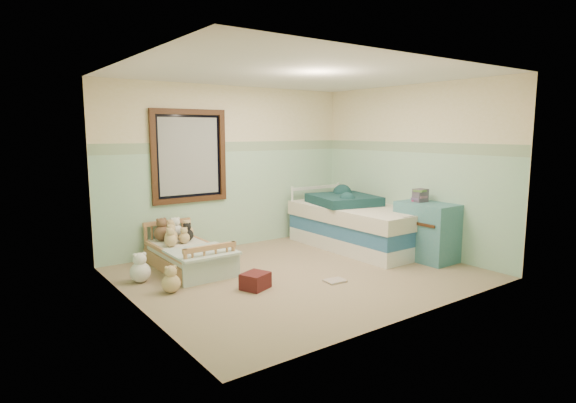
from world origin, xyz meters
TOP-DOWN VIEW (x-y plane):
  - floor at (0.00, 0.00)m, footprint 4.20×3.60m
  - ceiling at (0.00, 0.00)m, footprint 4.20×3.60m
  - wall_back at (0.00, 1.80)m, footprint 4.20×0.04m
  - wall_front at (0.00, -1.80)m, footprint 4.20×0.04m
  - wall_left at (-2.10, 0.00)m, footprint 0.04×3.60m
  - wall_right at (2.10, 0.00)m, footprint 0.04×3.60m
  - wainscot_mint at (0.00, 1.79)m, footprint 4.20×0.01m
  - border_strip at (0.00, 1.79)m, footprint 4.20×0.01m
  - window_frame at (-0.70, 1.76)m, footprint 1.16×0.06m
  - window_blinds at (-0.70, 1.77)m, footprint 0.92×0.01m
  - toddler_bed_frame at (-1.09, 1.05)m, footprint 0.70×1.40m
  - toddler_mattress at (-1.09, 1.05)m, footprint 0.64×1.34m
  - patchwork_quilt at (-1.09, 0.61)m, footprint 0.76×0.70m
  - plush_bed_brown at (-1.24, 1.55)m, footprint 0.22×0.22m
  - plush_bed_white at (-1.04, 1.55)m, footprint 0.21×0.21m
  - plush_bed_tan at (-1.19, 1.33)m, footprint 0.18×0.18m
  - plush_bed_dark at (-0.96, 1.33)m, footprint 0.17×0.17m
  - plush_floor_cream at (-1.80, 0.84)m, footprint 0.25×0.25m
  - plush_floor_tan at (-1.64, 0.27)m, footprint 0.21×0.21m
  - twin_bed_frame at (1.55, 0.53)m, footprint 1.08×2.17m
  - twin_boxspring at (1.55, 0.53)m, footprint 1.08×2.17m
  - twin_mattress at (1.55, 0.53)m, footprint 1.13×2.21m
  - teal_blanket at (1.50, 0.83)m, footprint 1.11×1.16m
  - dresser at (1.84, -0.54)m, footprint 0.51×0.82m
  - book_stack at (1.84, -0.41)m, footprint 0.20×0.17m
  - red_pillow at (-0.80, -0.18)m, footprint 0.37×0.35m
  - floor_book at (0.12, -0.54)m, footprint 0.26×0.21m
  - extra_plush_0 at (-1.05, 1.23)m, footprint 0.15×0.15m
  - extra_plush_1 at (-0.89, 1.50)m, footprint 0.18×0.18m
  - extra_plush_2 at (-1.11, 1.55)m, footprint 0.20×0.20m
  - extra_plush_3 at (-1.27, 1.16)m, footprint 0.17×0.17m
  - extra_plush_4 at (-1.12, 1.54)m, footprint 0.17×0.17m

SIDE VIEW (x-z plane):
  - floor at x=0.00m, z-range -0.02..0.00m
  - floor_book at x=0.12m, z-range 0.00..0.02m
  - toddler_bed_frame at x=-1.09m, z-range 0.00..0.18m
  - red_pillow at x=-0.80m, z-range 0.00..0.19m
  - plush_floor_tan at x=-1.64m, z-range 0.00..0.21m
  - twin_bed_frame at x=1.55m, z-range 0.00..0.22m
  - plush_floor_cream at x=-1.80m, z-range 0.00..0.25m
  - toddler_mattress at x=-1.09m, z-range 0.18..0.30m
  - patchwork_quilt at x=-1.09m, z-range 0.30..0.33m
  - twin_boxspring at x=1.55m, z-range 0.22..0.44m
  - extra_plush_0 at x=-1.05m, z-range 0.30..0.45m
  - extra_plush_4 at x=-1.12m, z-range 0.30..0.47m
  - extra_plush_3 at x=-1.27m, z-range 0.30..0.47m
  - plush_bed_dark at x=-0.96m, z-range 0.30..0.47m
  - extra_plush_1 at x=-0.89m, z-range 0.30..0.48m
  - plush_bed_tan at x=-1.19m, z-range 0.30..0.48m
  - extra_plush_2 at x=-1.11m, z-range 0.30..0.50m
  - plush_bed_white at x=-1.04m, z-range 0.30..0.51m
  - dresser at x=1.84m, z-range 0.00..0.82m
  - plush_bed_brown at x=-1.24m, z-range 0.30..0.52m
  - twin_mattress at x=1.55m, z-range 0.44..0.66m
  - teal_blanket at x=1.50m, z-range 0.66..0.80m
  - wainscot_mint at x=0.00m, z-range 0.00..1.50m
  - book_stack at x=1.84m, z-range 0.82..1.00m
  - wall_back at x=0.00m, z-range 0.00..2.50m
  - wall_front at x=0.00m, z-range 0.00..2.50m
  - wall_left at x=-2.10m, z-range 0.00..2.50m
  - wall_right at x=2.10m, z-range 0.00..2.50m
  - window_blinds at x=-0.70m, z-range 0.89..2.01m
  - window_frame at x=-0.70m, z-range 0.77..2.13m
  - border_strip at x=0.00m, z-range 1.50..1.65m
  - ceiling at x=0.00m, z-range 2.50..2.52m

